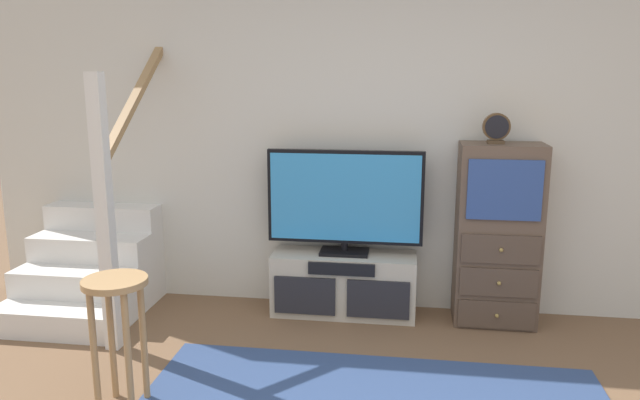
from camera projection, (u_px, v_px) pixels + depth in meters
The scene contains 7 objects.
back_wall at pixel (388, 133), 4.47m from camera, with size 6.40×0.12×2.70m, color beige.
media_console at pixel (344, 284), 4.49m from camera, with size 1.07×0.38×0.47m.
television at pixel (345, 200), 4.38m from camera, with size 1.15×0.22×0.78m.
side_cabinet at pixel (498, 235), 4.26m from camera, with size 0.58×0.38×1.31m.
desk_clock at pixel (496, 128), 4.09m from camera, with size 0.19×0.08×0.21m.
staircase at pixel (102, 255), 4.74m from camera, with size 1.00×1.36×2.20m.
bar_stool_near at pixel (117, 313), 3.15m from camera, with size 0.34×0.34×0.74m.
Camera 1 is at (0.13, -2.05, 1.79)m, focal length 33.45 mm.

